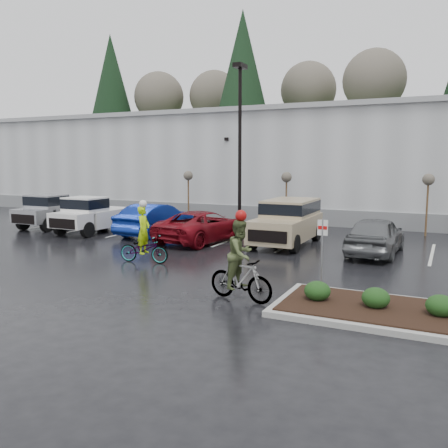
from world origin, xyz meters
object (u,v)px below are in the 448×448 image
at_px(pickup_silver, 59,210).
at_px(sapling_east, 428,183).
at_px(car_red, 203,226).
at_px(sapling_mid, 286,180).
at_px(sapling_west, 188,178).
at_px(cyclist_olive, 241,268).
at_px(lamppost, 240,128).
at_px(pickup_white, 97,214).
at_px(car_grey, 376,235).
at_px(fire_lane_sign, 322,246).
at_px(cyclist_hivis, 144,243).
at_px(car_blue, 156,219).
at_px(suv_tan, 287,223).

bearing_deg(pickup_silver, sapling_east, 16.07).
bearing_deg(car_red, sapling_mid, -100.03).
distance_m(sapling_west, cyclist_olive, 17.62).
height_order(lamppost, cyclist_olive, lamppost).
height_order(sapling_mid, pickup_white, sapling_mid).
bearing_deg(car_grey, fire_lane_sign, 87.28).
height_order(fire_lane_sign, cyclist_hivis, cyclist_hivis).
xyz_separation_m(car_grey, cyclist_olive, (-2.41, -8.36, 0.11)).
height_order(fire_lane_sign, pickup_white, fire_lane_sign).
xyz_separation_m(car_blue, car_grey, (11.13, -0.49, -0.02)).
distance_m(sapling_east, pickup_silver, 20.33).
distance_m(sapling_mid, car_blue, 7.91).
relative_size(sapling_west, pickup_white, 0.62).
distance_m(sapling_west, car_blue, 6.02).
xyz_separation_m(car_blue, car_red, (3.23, -0.79, -0.07)).
height_order(fire_lane_sign, car_blue, fire_lane_sign).
bearing_deg(car_grey, cyclist_olive, 75.94).
bearing_deg(cyclist_hivis, sapling_west, 13.08).
distance_m(pickup_white, cyclist_olive, 14.75).
xyz_separation_m(pickup_silver, car_red, (9.93, -0.76, -0.23)).
relative_size(car_blue, car_grey, 1.06).
bearing_deg(car_red, car_grey, -170.11).
bearing_deg(sapling_west, sapling_east, 0.00).
height_order(suv_tan, cyclist_olive, cyclist_olive).
relative_size(sapling_west, cyclist_olive, 1.26).
bearing_deg(sapling_east, car_red, -146.29).
bearing_deg(fire_lane_sign, car_grey, 85.25).
height_order(pickup_white, cyclist_olive, cyclist_olive).
xyz_separation_m(fire_lane_sign, suv_tan, (-3.47, 7.32, -0.38)).
distance_m(sapling_east, cyclist_hivis, 14.95).
relative_size(car_blue, cyclist_hivis, 2.08).
bearing_deg(car_blue, suv_tan, -176.94).
height_order(sapling_east, cyclist_hivis, sapling_east).
xyz_separation_m(sapling_west, pickup_white, (-2.22, -6.09, -1.75)).
xyz_separation_m(sapling_west, cyclist_olive, (9.95, -14.42, -1.82)).
xyz_separation_m(pickup_silver, cyclist_hivis, (10.13, -5.89, -0.24)).
relative_size(fire_lane_sign, suv_tan, 0.43).
bearing_deg(pickup_silver, pickup_white, -8.45).
bearing_deg(fire_lane_sign, lamppost, 123.46).
distance_m(pickup_silver, car_red, 9.96).
height_order(fire_lane_sign, pickup_silver, fire_lane_sign).
xyz_separation_m(lamppost, cyclist_hivis, (0.66, -10.50, -4.95)).
bearing_deg(suv_tan, pickup_white, -176.71).
height_order(pickup_silver, car_red, pickup_silver).
distance_m(fire_lane_sign, suv_tan, 8.11).
height_order(lamppost, suv_tan, lamppost).
bearing_deg(pickup_silver, lamppost, 25.96).
relative_size(sapling_east, cyclist_hivis, 1.34).
xyz_separation_m(lamppost, pickup_white, (-6.22, -5.09, -4.71)).
relative_size(fire_lane_sign, car_red, 0.41).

